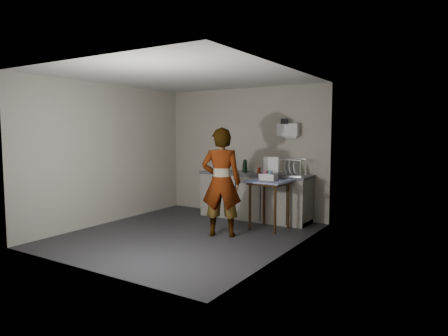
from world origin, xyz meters
The scene contains 15 objects.
ground centered at (0.00, 0.00, 0.00)m, with size 4.00×4.00×0.00m, color #242428.
wall_back centered at (0.00, 1.99, 1.30)m, with size 3.60×0.02×2.60m, color #B8AEA0.
wall_right centered at (1.79, 0.00, 1.30)m, with size 0.02×4.00×2.60m, color #B8AEA0.
wall_left centered at (-1.79, 0.00, 1.30)m, with size 0.02×4.00×2.60m, color #B8AEA0.
ceiling centered at (0.00, 0.00, 2.60)m, with size 3.60×4.00×0.01m, color silver.
kitchen_counter centered at (0.40, 1.70, 0.43)m, with size 2.24×0.62×0.91m.
wall_shelf centered at (1.00, 1.92, 1.75)m, with size 0.42×0.18×0.37m.
side_table centered at (1.00, 1.10, 0.76)m, with size 0.71×0.71×0.87m.
standing_man centered at (0.53, 0.28, 0.89)m, with size 0.65×0.43×1.79m, color #B2A593.
soap_bottle centered at (0.19, 1.68, 1.04)m, with size 0.10×0.10×0.27m, color black.
soda_can centered at (0.50, 1.67, 0.97)m, with size 0.06×0.06×0.11m, color red.
dark_bottle centered at (0.19, 1.68, 1.03)m, with size 0.07×0.07×0.25m, color black.
paper_towel centered at (-0.33, 1.70, 1.03)m, with size 0.14×0.14×0.26m.
dish_rack centered at (1.20, 1.66, 0.98)m, with size 0.45×0.33×0.31m.
bakery_box centered at (0.96, 1.15, 0.96)m, with size 0.32×0.33×0.39m.
Camera 1 is at (4.00, -5.20, 1.74)m, focal length 32.00 mm.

